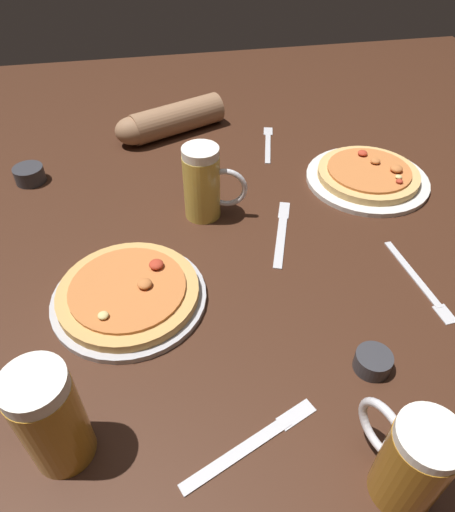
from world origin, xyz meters
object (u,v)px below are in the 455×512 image
object	(u,v)px
beer_mug_amber	(204,183)
knife_spare	(252,444)
ramekin_sauce	(29,174)
knife_right	(282,232)
pizza_plate_far	(368,176)
fork_left	(419,281)
beer_mug_pale	(48,417)
fork_spare	(268,143)
ramekin_butter	(373,362)
diner_arm	(167,121)
beer_mug_dark	(411,461)
pizza_plate_near	(129,294)

from	to	relation	value
beer_mug_amber	knife_spare	xyz separation A→B (m)	(-0.02, -0.54, -0.08)
ramekin_sauce	knife_right	xyz separation A→B (m)	(0.56, -0.31, -0.02)
pizza_plate_far	fork_left	size ratio (longest dim) A/B	1.32
beer_mug_pale	fork_spare	distance (m)	0.93
ramekin_butter	pizza_plate_far	bearing A→B (deg)	67.51
knife_spare	diner_arm	bearing A→B (deg)	92.03
fork_spare	knife_spare	size ratio (longest dim) A/B	0.91
ramekin_butter	fork_spare	world-z (taller)	ramekin_butter
pizza_plate_far	ramekin_butter	xyz separation A→B (m)	(-0.21, -0.51, 0.00)
beer_mug_dark	ramekin_butter	distance (m)	0.19
knife_right	diner_arm	xyz separation A→B (m)	(-0.20, 0.49, 0.04)
pizza_plate_near	beer_mug_dark	distance (m)	0.53
ramekin_butter	knife_right	size ratio (longest dim) A/B	0.27
beer_mug_pale	diner_arm	world-z (taller)	beer_mug_pale
beer_mug_amber	fork_left	distance (m)	0.48
fork_left	knife_right	size ratio (longest dim) A/B	1.04
fork_spare	diner_arm	distance (m)	0.29
beer_mug_dark	knife_spare	bearing A→B (deg)	153.00
fork_left	diner_arm	xyz separation A→B (m)	(-0.42, 0.68, 0.04)
beer_mug_dark	diner_arm	xyz separation A→B (m)	(-0.21, 1.02, -0.03)
beer_mug_pale	fork_spare	world-z (taller)	beer_mug_pale
beer_mug_pale	fork_left	world-z (taller)	beer_mug_pale
fork_spare	fork_left	bearing A→B (deg)	-75.03
pizza_plate_far	knife_right	xyz separation A→B (m)	(-0.26, -0.15, -0.01)
pizza_plate_far	beer_mug_pale	bearing A→B (deg)	-141.23
knife_right	beer_mug_amber	bearing A→B (deg)	147.39
pizza_plate_far	beer_mug_dark	world-z (taller)	beer_mug_dark
beer_mug_pale	ramekin_butter	distance (m)	0.49
beer_mug_amber	diner_arm	distance (m)	0.39
pizza_plate_near	fork_left	distance (m)	0.55
fork_left	diner_arm	world-z (taller)	diner_arm
knife_right	ramekin_sauce	bearing A→B (deg)	150.92
beer_mug_dark	knife_spare	xyz separation A→B (m)	(-0.18, 0.09, -0.07)
knife_spare	pizza_plate_far	bearing A→B (deg)	54.37
pizza_plate_far	fork_spare	distance (m)	0.30
ramekin_butter	diner_arm	xyz separation A→B (m)	(-0.25, 0.84, 0.03)
fork_left	diner_arm	size ratio (longest dim) A/B	0.72
pizza_plate_near	diner_arm	size ratio (longest dim) A/B	0.91
fork_spare	beer_mug_dark	bearing A→B (deg)	-93.68
beer_mug_pale	knife_spare	size ratio (longest dim) A/B	0.81
beer_mug_dark	ramekin_sauce	size ratio (longest dim) A/B	2.10
beer_mug_amber	diner_arm	xyz separation A→B (m)	(-0.05, 0.39, -0.04)
pizza_plate_far	fork_spare	size ratio (longest dim) A/B	1.51
pizza_plate_near	beer_mug_amber	xyz separation A→B (m)	(0.18, 0.23, 0.07)
pizza_plate_far	beer_mug_amber	distance (m)	0.42
fork_left	knife_spare	distance (m)	0.46
pizza_plate_near	fork_spare	world-z (taller)	pizza_plate_near
pizza_plate_near	fork_left	world-z (taller)	pizza_plate_near
pizza_plate_far	ramekin_sauce	world-z (taller)	pizza_plate_far
pizza_plate_near	pizza_plate_far	size ratio (longest dim) A/B	0.95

